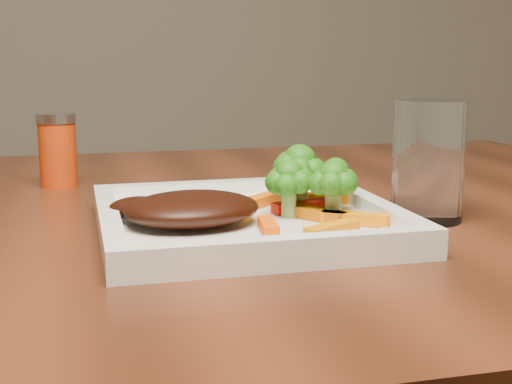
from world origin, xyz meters
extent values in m
cube|color=white|center=(0.04, -0.30, 0.76)|extent=(0.27, 0.27, 0.01)
ellipsoid|color=black|center=(-0.01, -0.31, 0.78)|extent=(0.13, 0.11, 0.03)
cube|color=orange|center=(0.10, -0.38, 0.77)|extent=(0.06, 0.04, 0.01)
cube|color=orange|center=(0.13, -0.35, 0.77)|extent=(0.06, 0.05, 0.01)
cube|color=#FF5504|center=(0.05, -0.36, 0.77)|extent=(0.02, 0.05, 0.01)
cube|color=#E56303|center=(0.15, -0.25, 0.77)|extent=(0.06, 0.03, 0.01)
cube|color=#FF6904|center=(0.07, -0.25, 0.77)|extent=(0.05, 0.05, 0.01)
cube|color=#CD5A03|center=(0.11, -0.32, 0.77)|extent=(0.05, 0.06, 0.01)
cube|color=red|center=(0.10, -0.29, 0.77)|extent=(0.07, 0.03, 0.01)
cylinder|color=#C2340A|center=(-0.13, -0.02, 0.80)|extent=(0.05, 0.05, 0.09)
cylinder|color=white|center=(0.23, -0.30, 0.81)|extent=(0.07, 0.07, 0.12)
camera|label=1|loc=(-0.11, -0.93, 0.92)|focal=50.00mm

